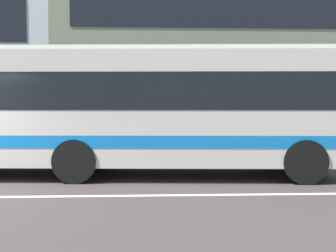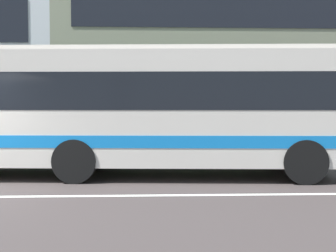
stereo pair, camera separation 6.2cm
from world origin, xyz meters
TOP-DOWN VIEW (x-y plane):
  - hedge_row_far at (1.45, 6.32)m, footprint 20.70×1.10m
  - apartment_block_right at (11.79, 17.01)m, footprint 24.28×11.74m
  - transit_bus at (3.25, 2.48)m, footprint 11.14×3.17m

SIDE VIEW (x-z plane):
  - hedge_row_far at x=1.45m, z-range 0.00..0.89m
  - transit_bus at x=3.25m, z-range 0.16..3.29m
  - apartment_block_right at x=11.79m, z-range 0.00..11.20m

